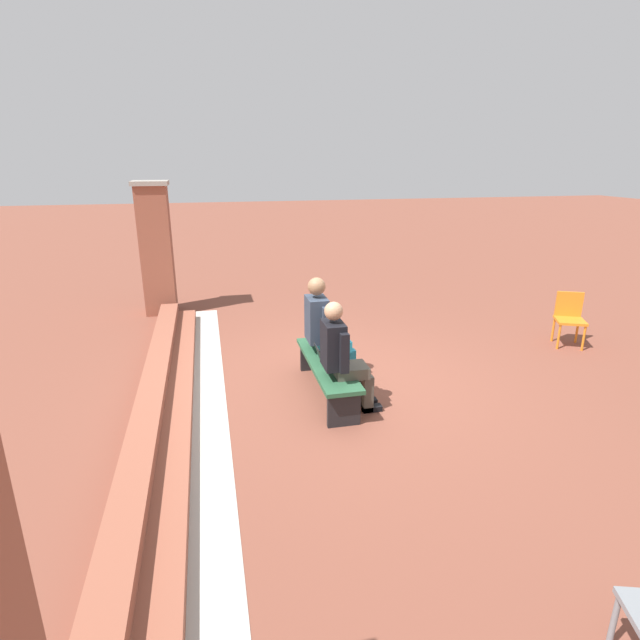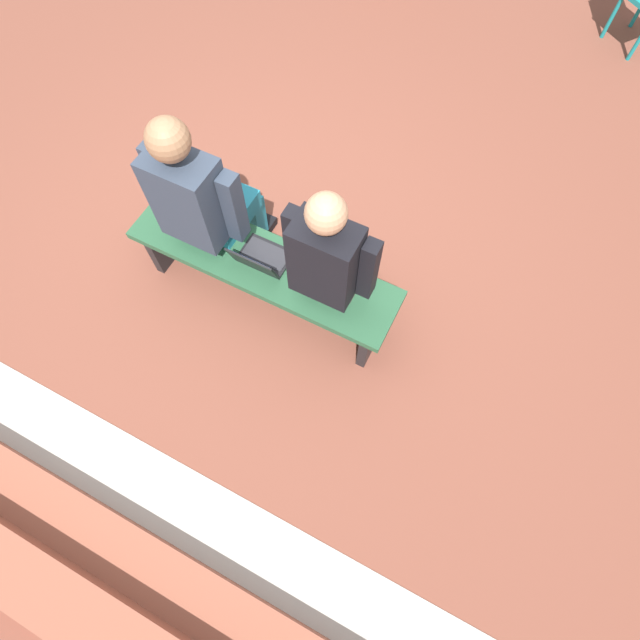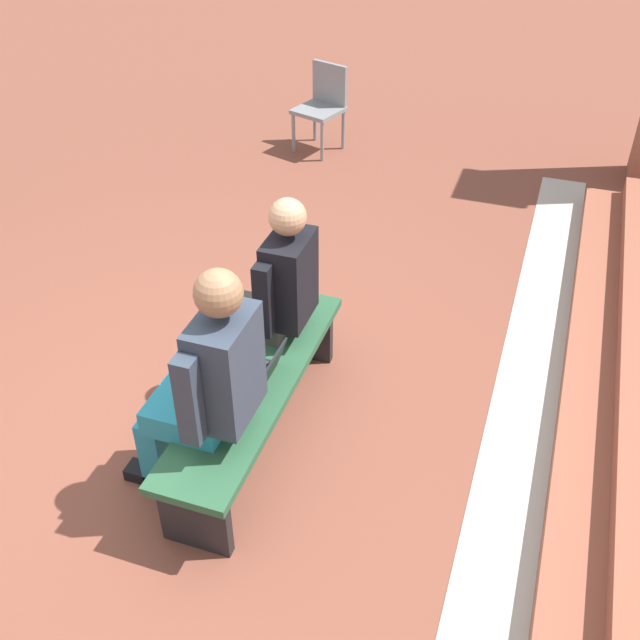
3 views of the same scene
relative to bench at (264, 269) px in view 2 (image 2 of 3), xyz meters
The scene contains 7 objects.
ground_plane 0.51m from the bench, 46.41° to the right, with size 60.00×60.00×0.00m, color brown.
concrete_strip 1.50m from the bench, 90.00° to the left, with size 8.12×0.40×0.01m, color #B7B2A8.
brick_steps 2.02m from the bench, 90.00° to the left, with size 7.32×0.60×0.30m.
bench is the anchor object (origin of this frame).
person_student 0.59m from the bench, behind, with size 0.54×0.69×1.35m.
person_adult 0.57m from the bench, 10.09° to the right, with size 0.59×0.75×1.43m.
laptop 0.15m from the bench, 99.39° to the left, with size 0.32×0.29×0.21m.
Camera 2 is at (-1.35, 1.62, 3.11)m, focal length 28.00 mm.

